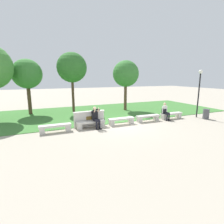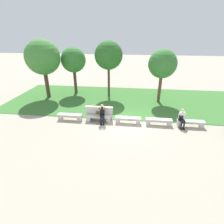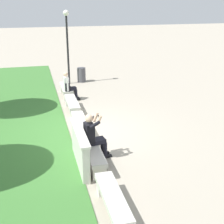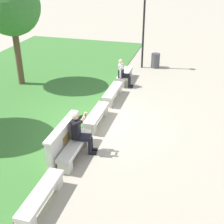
# 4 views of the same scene
# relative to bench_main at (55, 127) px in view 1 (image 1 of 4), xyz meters

# --- Properties ---
(ground_plane) EXTENTS (80.00, 80.00, 0.00)m
(ground_plane) POSITION_rel_bench_main_xyz_m (4.22, 0.00, -0.29)
(ground_plane) COLOR #A89E8C
(grass_strip) EXTENTS (22.22, 8.00, 0.03)m
(grass_strip) POSITION_rel_bench_main_xyz_m (4.22, 4.38, -0.28)
(grass_strip) COLOR #3D7533
(grass_strip) RESTS_ON ground
(bench_main) EXTENTS (1.79, 0.40, 0.45)m
(bench_main) POSITION_rel_bench_main_xyz_m (0.00, 0.00, 0.00)
(bench_main) COLOR beige
(bench_main) RESTS_ON ground
(bench_near) EXTENTS (1.79, 0.40, 0.45)m
(bench_near) POSITION_rel_bench_main_xyz_m (2.11, 0.00, 0.00)
(bench_near) COLOR beige
(bench_near) RESTS_ON ground
(bench_mid) EXTENTS (1.79, 0.40, 0.45)m
(bench_mid) POSITION_rel_bench_main_xyz_m (4.22, 0.00, 0.00)
(bench_mid) COLOR beige
(bench_mid) RESTS_ON ground
(bench_far) EXTENTS (1.79, 0.40, 0.45)m
(bench_far) POSITION_rel_bench_main_xyz_m (6.33, 0.00, 0.00)
(bench_far) COLOR beige
(bench_far) RESTS_ON ground
(bench_end) EXTENTS (1.79, 0.40, 0.45)m
(bench_end) POSITION_rel_bench_main_xyz_m (8.44, 0.00, 0.00)
(bench_end) COLOR beige
(bench_end) RESTS_ON ground
(backrest_wall_with_plaque) EXTENTS (1.99, 0.24, 1.01)m
(backrest_wall_with_plaque) POSITION_rel_bench_main_xyz_m (2.11, 0.34, 0.22)
(backrest_wall_with_plaque) COLOR beige
(backrest_wall_with_plaque) RESTS_ON ground
(person_photographer) EXTENTS (0.51, 0.76, 1.32)m
(person_photographer) POSITION_rel_bench_main_xyz_m (2.41, -0.08, 0.44)
(person_photographer) COLOR black
(person_photographer) RESTS_ON ground
(person_distant) EXTENTS (0.48, 0.70, 1.26)m
(person_distant) POSITION_rel_bench_main_xyz_m (7.80, -0.07, 0.38)
(person_distant) COLOR black
(person_distant) RESTS_ON ground
(backpack) EXTENTS (0.28, 0.24, 0.43)m
(backpack) POSITION_rel_bench_main_xyz_m (7.72, -0.00, 0.33)
(backpack) COLOR black
(backpack) RESTS_ON bench_end
(tree_behind_wall) EXTENTS (2.40, 2.40, 4.61)m
(tree_behind_wall) POSITION_rel_bench_main_xyz_m (6.83, 4.47, 3.09)
(tree_behind_wall) COLOR brown
(tree_behind_wall) RESTS_ON ground
(tree_right_background) EXTENTS (2.56, 2.56, 5.20)m
(tree_right_background) POSITION_rel_bench_main_xyz_m (2.11, 5.44, 3.60)
(tree_right_background) COLOR #4C3826
(tree_right_background) RESTS_ON ground
(tree_far_back) EXTENTS (2.39, 2.39, 4.57)m
(tree_far_back) POSITION_rel_bench_main_xyz_m (-1.44, 6.02, 3.04)
(tree_far_back) COLOR #4C3826
(tree_far_back) RESTS_ON ground
(trash_bin) EXTENTS (0.44, 0.44, 0.75)m
(trash_bin) POSITION_rel_bench_main_xyz_m (10.79, -1.08, 0.08)
(trash_bin) COLOR #4C4C51
(trash_bin) RESTS_ON ground
(lamp_post) EXTENTS (0.28, 0.28, 3.65)m
(lamp_post) POSITION_rel_bench_main_xyz_m (10.61, -0.41, 2.11)
(lamp_post) COLOR black
(lamp_post) RESTS_ON ground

